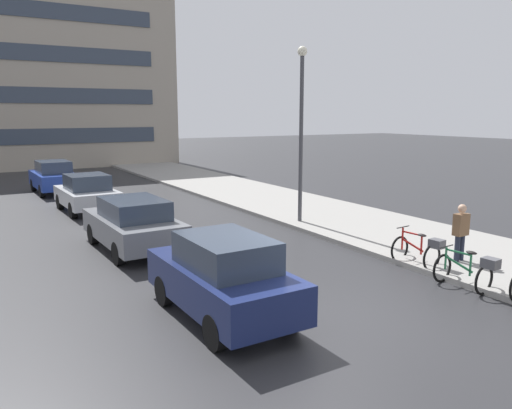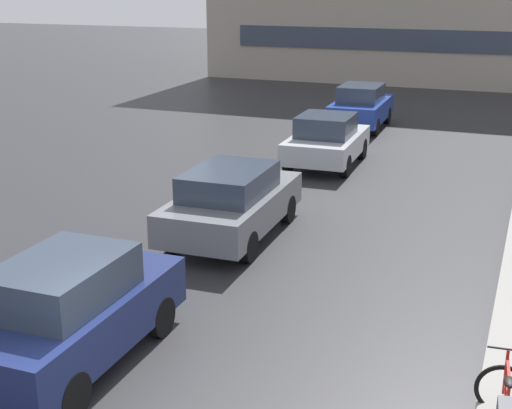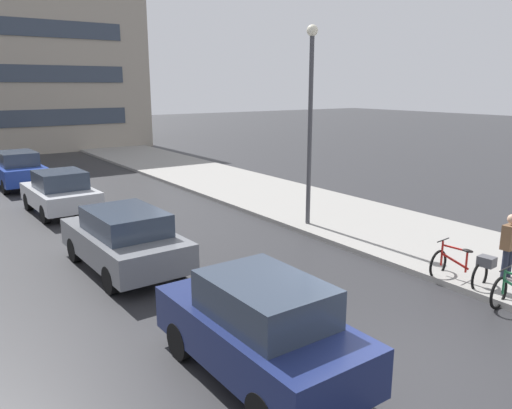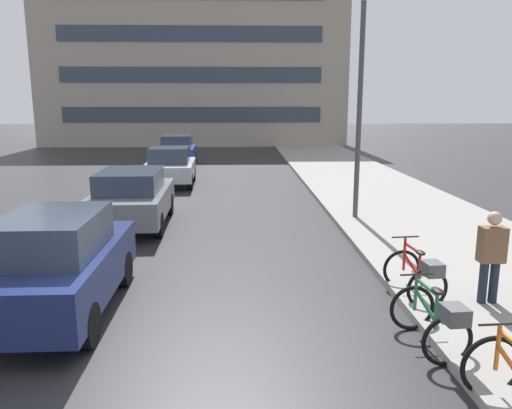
% 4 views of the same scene
% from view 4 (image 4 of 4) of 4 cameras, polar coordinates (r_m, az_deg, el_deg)
% --- Properties ---
extents(ground_plane, '(140.00, 140.00, 0.00)m').
position_cam_4_polar(ground_plane, '(7.35, -9.41, -15.70)').
color(ground_plane, '#28282B').
extents(sidewalk_kerb, '(4.80, 60.00, 0.14)m').
position_cam_4_polar(sidewalk_kerb, '(17.54, 14.85, 0.50)').
color(sidewalk_kerb, gray).
rests_on(sidewalk_kerb, ground).
extents(bicycle_second, '(0.79, 1.41, 0.93)m').
position_cam_4_polar(bicycle_second, '(7.31, 19.72, -12.24)').
color(bicycle_second, black).
rests_on(bicycle_second, ground).
extents(bicycle_third, '(0.81, 1.37, 0.99)m').
position_cam_4_polar(bicycle_third, '(8.99, 18.02, -7.61)').
color(bicycle_third, black).
rests_on(bicycle_third, ground).
extents(car_navy, '(1.78, 3.86, 1.67)m').
position_cam_4_polar(car_navy, '(8.54, -21.79, -6.33)').
color(car_navy, navy).
rests_on(car_navy, ground).
extents(car_grey, '(2.02, 4.23, 1.55)m').
position_cam_4_polar(car_grey, '(13.99, -14.00, 0.81)').
color(car_grey, slate).
rests_on(car_grey, ground).
extents(car_silver, '(2.03, 3.79, 1.55)m').
position_cam_4_polar(car_silver, '(20.58, -9.80, 4.32)').
color(car_silver, '#B2B5BA').
rests_on(car_silver, ground).
extents(car_blue, '(1.90, 3.98, 1.65)m').
position_cam_4_polar(car_blue, '(26.43, -8.94, 6.08)').
color(car_blue, navy).
rests_on(car_blue, ground).
extents(pedestrian, '(0.40, 0.25, 1.66)m').
position_cam_4_polar(pedestrian, '(8.88, 25.27, -5.31)').
color(pedestrian, '#1E2333').
rests_on(pedestrian, ground).
extents(streetlamp, '(0.34, 0.34, 6.27)m').
position_cam_4_polar(streetlamp, '(14.15, 11.85, 13.13)').
color(streetlamp, '#424247').
rests_on(streetlamp, ground).
extents(building_facade_main, '(23.12, 10.09, 13.36)m').
position_cam_4_polar(building_facade_main, '(42.77, -6.81, 16.10)').
color(building_facade_main, '#9E9384').
rests_on(building_facade_main, ground).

